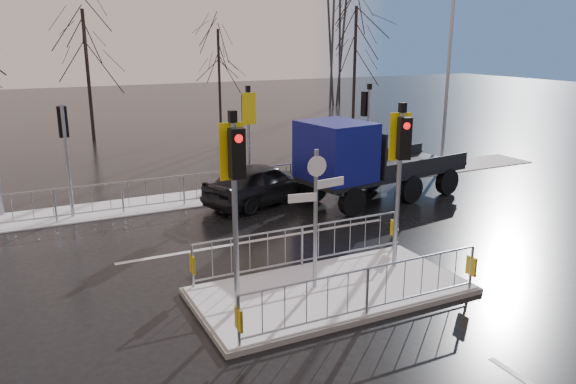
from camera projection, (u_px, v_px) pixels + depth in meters
name	position (u px, v px, depth m)	size (l,w,h in m)	color
ground	(331.00, 293.00, 12.37)	(120.00, 120.00, 0.00)	black
snow_verge	(207.00, 197.00, 19.81)	(30.00, 2.00, 0.04)	white
lane_markings	(339.00, 299.00, 12.08)	(8.00, 11.38, 0.01)	silver
traffic_island	(330.00, 277.00, 12.27)	(6.00, 3.04, 4.15)	slate
far_kerb_fixtures	(219.00, 172.00, 19.23)	(18.00, 0.65, 3.83)	#8F959D
car_far_lane	(261.00, 183.00, 18.93)	(1.69, 4.20, 1.43)	black
flatbed_truck	(356.00, 160.00, 18.70)	(6.43, 3.12, 2.86)	black
tree_far_a	(86.00, 50.00, 29.27)	(3.75, 3.75, 7.08)	black
tree_far_b	(219.00, 59.00, 34.58)	(3.25, 3.25, 6.14)	black
tree_far_c	(355.00, 43.00, 35.14)	(4.00, 4.00, 7.55)	black
street_lamp_right	(450.00, 64.00, 23.07)	(1.25, 0.18, 8.00)	#8F959D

